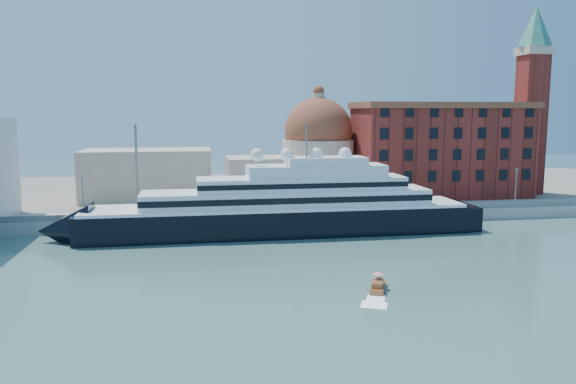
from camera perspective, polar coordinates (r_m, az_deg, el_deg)
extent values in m
plane|color=#39635D|center=(83.49, -3.06, -7.76)|extent=(400.00, 400.00, 0.00)
cube|color=gray|center=(116.18, -4.99, -2.63)|extent=(180.00, 10.00, 2.50)
cube|color=slate|center=(156.59, -6.21, 0.04)|extent=(260.00, 72.00, 2.00)
cube|color=slate|center=(111.43, -4.81, -2.12)|extent=(180.00, 0.10, 1.20)
cube|color=black|center=(106.00, -1.10, -3.20)|extent=(72.45, 11.15, 6.04)
cone|color=black|center=(107.31, -21.69, -3.64)|extent=(9.29, 11.15, 11.15)
cube|color=black|center=(116.91, 16.76, -2.57)|extent=(5.57, 10.22, 5.57)
cube|color=white|center=(105.41, -1.10, -1.47)|extent=(70.59, 11.33, 0.56)
cube|color=white|center=(105.43, -0.11, -0.54)|extent=(53.87, 9.29, 2.79)
cube|color=black|center=(100.91, 0.33, -0.93)|extent=(53.87, 0.15, 1.11)
cube|color=white|center=(105.57, 1.39, 0.89)|extent=(39.01, 8.36, 2.42)
cube|color=white|center=(105.86, 2.87, 2.17)|extent=(26.01, 7.43, 2.23)
cube|color=white|center=(106.11, 3.86, 3.18)|extent=(14.86, 6.50, 1.49)
cylinder|color=slate|center=(105.04, 1.90, 5.28)|extent=(0.28, 0.28, 6.50)
sphere|color=white|center=(103.75, -3.15, 3.80)|extent=(2.42, 2.42, 2.42)
sphere|color=white|center=(104.52, -0.11, 3.84)|extent=(2.42, 2.42, 2.42)
sphere|color=white|center=(105.59, 2.88, 3.87)|extent=(2.42, 2.42, 2.42)
sphere|color=white|center=(106.93, 5.81, 3.90)|extent=(2.42, 2.42, 2.42)
cube|color=brown|center=(74.55, 9.13, -9.58)|extent=(3.58, 5.40, 0.86)
cube|color=brown|center=(73.51, 9.09, -9.23)|extent=(2.10, 2.51, 0.69)
cylinder|color=slate|center=(74.64, 9.17, -8.69)|extent=(0.05, 0.05, 1.37)
cone|color=red|center=(74.42, 9.18, -8.12)|extent=(1.54, 1.54, 0.34)
cube|color=maroon|center=(145.58, 15.23, 3.95)|extent=(42.00, 18.00, 22.00)
cube|color=brown|center=(145.26, 15.40, 8.48)|extent=(43.00, 19.00, 1.50)
cube|color=maroon|center=(156.89, 23.35, 6.23)|extent=(6.00, 6.00, 35.00)
cube|color=beige|center=(157.60, 23.74, 12.96)|extent=(7.00, 7.00, 2.00)
cone|color=#3B836F|center=(158.29, 23.87, 15.12)|extent=(8.40, 8.40, 10.00)
cylinder|color=beige|center=(141.93, 3.07, 2.50)|extent=(18.00, 18.00, 14.00)
sphere|color=brown|center=(141.34, 3.09, 6.14)|extent=(17.00, 17.00, 17.00)
cylinder|color=beige|center=(141.29, 3.12, 9.38)|extent=(3.00, 3.00, 3.00)
cube|color=beige|center=(137.78, -2.45, 1.50)|extent=(18.00, 14.00, 10.00)
cube|color=beige|center=(139.03, -14.09, 1.74)|extent=(30.00, 16.00, 12.00)
cylinder|color=slate|center=(113.94, -20.11, -0.63)|extent=(0.24, 0.24, 8.00)
cube|color=slate|center=(113.43, -20.21, 1.42)|extent=(0.80, 0.30, 0.25)
cylinder|color=slate|center=(112.36, -4.90, -0.28)|extent=(0.24, 0.24, 8.00)
cube|color=slate|center=(111.84, -4.92, 1.80)|extent=(0.80, 0.30, 0.25)
cylinder|color=slate|center=(118.61, 9.70, 0.08)|extent=(0.24, 0.24, 8.00)
cube|color=slate|center=(118.11, 9.75, 2.05)|extent=(0.80, 0.30, 0.25)
cylinder|color=slate|center=(131.57, 22.13, 0.38)|extent=(0.24, 0.24, 8.00)
cube|color=slate|center=(131.12, 22.22, 2.15)|extent=(0.80, 0.30, 0.25)
cylinder|color=slate|center=(113.90, -15.10, 2.12)|extent=(0.50, 0.50, 18.00)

